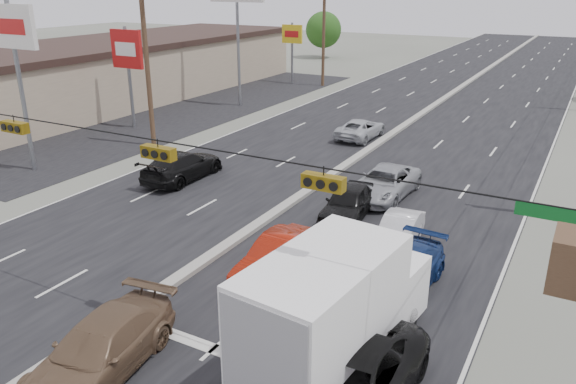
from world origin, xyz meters
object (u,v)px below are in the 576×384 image
object	(u,v)px
box_truck	(336,307)
queue_car_d	(401,272)
queue_car_b	(399,232)
oncoming_near	(182,166)
pole_sign_near	(13,40)
pole_sign_mid	(127,55)
tan_sedan	(100,350)
tree_left_far	(324,30)
queue_car_a	(348,203)
red_sedan	(280,258)
oncoming_far	(361,129)
queue_car_c	(384,183)
utility_pole_left_b	(147,65)
utility_pole_left_c	(324,33)
pole_sign_far	(292,39)

from	to	relation	value
box_truck	queue_car_d	size ratio (longest dim) A/B	1.50
queue_car_b	queue_car_d	size ratio (longest dim) A/B	0.77
oncoming_near	pole_sign_near	bearing A→B (deg)	17.56
pole_sign_mid	queue_car_d	size ratio (longest dim) A/B	1.46
tan_sedan	tree_left_far	bearing A→B (deg)	102.75
pole_sign_near	tree_left_far	world-z (taller)	pole_sign_near
queue_car_a	pole_sign_near	bearing A→B (deg)	-179.76
red_sedan	queue_car_d	xyz separation A→B (m)	(4.00, 1.13, -0.05)
pole_sign_near	oncoming_near	bearing A→B (deg)	18.18
queue_car_a	tan_sedan	bearing A→B (deg)	-103.53
queue_car_b	oncoming_near	distance (m)	12.74
pole_sign_near	queue_car_a	distance (m)	19.18
tree_left_far	queue_car_a	bearing A→B (deg)	-63.38
pole_sign_near	oncoming_far	bearing A→B (deg)	48.25
pole_sign_near	box_truck	world-z (taller)	pole_sign_near
queue_car_a	queue_car_c	size ratio (longest dim) A/B	0.86
pole_sign_mid	queue_car_a	bearing A→B (deg)	-21.53
pole_sign_mid	queue_car_c	size ratio (longest dim) A/B	1.39
tan_sedan	oncoming_near	xyz separation A→B (m)	(-8.10, 13.48, 0.02)
utility_pole_left_b	tree_left_far	world-z (taller)	utility_pole_left_b
tan_sedan	pole_sign_near	bearing A→B (deg)	139.04
red_sedan	queue_car_a	distance (m)	6.03
box_truck	tan_sedan	distance (m)	6.33
utility_pole_left_c	oncoming_far	distance (m)	20.67
pole_sign_near	pole_sign_mid	distance (m)	10.37
pole_sign_mid	queue_car_d	distance (m)	27.55
pole_sign_far	red_sedan	world-z (taller)	pole_sign_far
red_sedan	oncoming_near	bearing A→B (deg)	146.70
utility_pole_left_b	pole_sign_near	distance (m)	7.68
queue_car_c	queue_car_d	bearing A→B (deg)	-64.47
utility_pole_left_b	red_sedan	distance (m)	19.46
pole_sign_far	red_sedan	size ratio (longest dim) A/B	1.32
tan_sedan	queue_car_c	bearing A→B (deg)	74.89
utility_pole_left_b	queue_car_d	world-z (taller)	utility_pole_left_b
tree_left_far	queue_car_b	bearing A→B (deg)	-61.59
pole_sign_far	oncoming_far	xyz separation A→B (m)	(14.41, -16.98, -3.77)
tree_left_far	queue_car_d	bearing A→B (deg)	-62.11
tree_left_far	red_sedan	world-z (taller)	tree_left_far
utility_pole_left_b	queue_car_a	distance (m)	16.83
queue_car_c	queue_car_d	world-z (taller)	queue_car_c
tan_sedan	queue_car_d	bearing A→B (deg)	47.21
oncoming_far	oncoming_near	bearing A→B (deg)	69.10
tan_sedan	queue_car_c	world-z (taller)	tan_sedan
red_sedan	queue_car_c	world-z (taller)	red_sedan
queue_car_b	queue_car_c	bearing A→B (deg)	112.16
pole_sign_far	box_truck	size ratio (longest dim) A/B	0.83
oncoming_far	utility_pole_left_c	bearing A→B (deg)	-55.63
tan_sedan	queue_car_b	world-z (taller)	tan_sedan
utility_pole_left_b	oncoming_far	size ratio (longest dim) A/B	2.16
queue_car_a	queue_car_b	xyz separation A→B (m)	(2.85, -1.59, -0.12)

